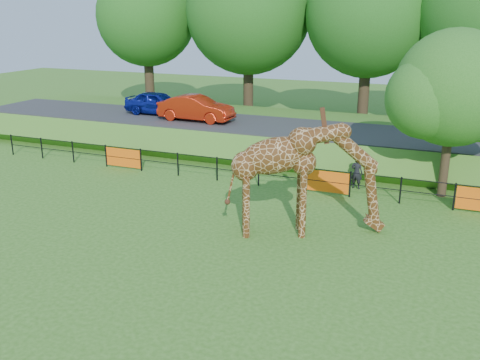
{
  "coord_description": "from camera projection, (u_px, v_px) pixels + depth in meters",
  "views": [
    {
      "loc": [
        7.72,
        -12.96,
        7.33
      ],
      "look_at": [
        1.33,
        2.6,
        2.0
      ],
      "focal_mm": 40.0,
      "sensor_mm": 36.0,
      "label": 1
    }
  ],
  "objects": [
    {
      "name": "visitor",
      "position": [
        357.0,
        173.0,
        22.91
      ],
      "size": [
        0.58,
        0.44,
        1.42
      ],
      "primitive_type": "imported",
      "rotation": [
        0.0,
        0.0,
        2.94
      ],
      "color": "black",
      "rests_on": "ground"
    },
    {
      "name": "bg_tree_line",
      "position": [
        367.0,
        13.0,
        32.98
      ],
      "size": [
        37.3,
        8.8,
        11.82
      ],
      "color": "#2F2215",
      "rests_on": "ground"
    },
    {
      "name": "ground",
      "position": [
        168.0,
        261.0,
        16.43
      ],
      "size": [
        90.0,
        90.0,
        0.0
      ],
      "primitive_type": "plane",
      "color": "#346619",
      "rests_on": "ground"
    },
    {
      "name": "car_blue",
      "position": [
        158.0,
        103.0,
        31.8
      ],
      "size": [
        4.03,
        1.66,
        1.37
      ],
      "primitive_type": "imported",
      "rotation": [
        0.0,
        0.0,
        1.56
      ],
      "color": "#122097",
      "rests_on": "road"
    },
    {
      "name": "giraffe",
      "position": [
        307.0,
        179.0,
        17.91
      ],
      "size": [
        5.37,
        3.09,
        3.88
      ],
      "primitive_type": null,
      "rotation": [
        0.0,
        0.0,
        0.41
      ],
      "color": "#4E2B10",
      "rests_on": "ground"
    },
    {
      "name": "car_red",
      "position": [
        196.0,
        108.0,
        29.95
      ],
      "size": [
        4.34,
        1.59,
        1.42
      ],
      "primitive_type": "imported",
      "rotation": [
        0.0,
        0.0,
        1.55
      ],
      "color": "red",
      "rests_on": "road"
    },
    {
      "name": "road",
      "position": [
        298.0,
        129.0,
        28.37
      ],
      "size": [
        40.0,
        5.0,
        0.12
      ],
      "primitive_type": "cube",
      "color": "#2F2F32",
      "rests_on": "embankment"
    },
    {
      "name": "embankment",
      "position": [
        305.0,
        136.0,
        29.91
      ],
      "size": [
        40.0,
        9.0,
        1.3
      ],
      "primitive_type": "cube",
      "color": "#346619",
      "rests_on": "ground"
    },
    {
      "name": "perimeter_fence",
      "position": [
        259.0,
        174.0,
        23.32
      ],
      "size": [
        28.07,
        0.1,
        1.1
      ],
      "primitive_type": null,
      "color": "black",
      "rests_on": "ground"
    },
    {
      "name": "tree_east",
      "position": [
        456.0,
        93.0,
        20.89
      ],
      "size": [
        5.4,
        4.71,
        6.76
      ],
      "color": "#2F2215",
      "rests_on": "ground"
    }
  ]
}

